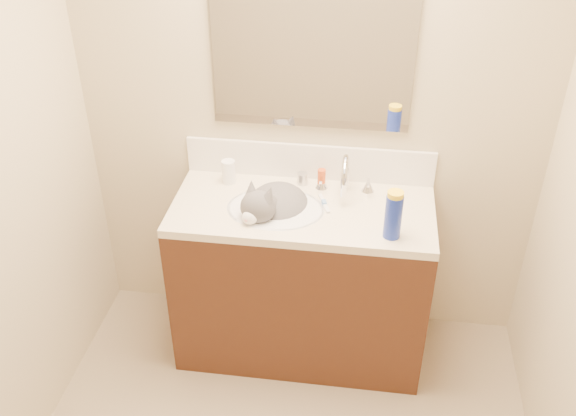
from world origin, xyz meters
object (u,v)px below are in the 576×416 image
(basin, at_px, (276,221))
(vanity_cabinet, at_px, (301,283))
(amber_bottle, at_px, (322,179))
(silver_jar, at_px, (302,179))
(cat, at_px, (274,209))
(faucet, at_px, (345,178))
(spray_can, at_px, (393,217))
(pill_bottle, at_px, (229,172))

(basin, bearing_deg, vanity_cabinet, 14.04)
(basin, distance_m, amber_bottle, 0.31)
(basin, bearing_deg, silver_jar, 67.64)
(cat, bearing_deg, basin, -45.23)
(cat, distance_m, amber_bottle, 0.28)
(vanity_cabinet, height_order, cat, cat)
(faucet, relative_size, cat, 0.61)
(basin, height_order, spray_can, spray_can)
(faucet, distance_m, spray_can, 0.38)
(pill_bottle, bearing_deg, vanity_cabinet, -23.89)
(spray_can, bearing_deg, silver_jar, 138.51)
(vanity_cabinet, bearing_deg, basin, -165.96)
(basin, xyz_separation_m, silver_jar, (0.10, 0.23, 0.10))
(faucet, xyz_separation_m, cat, (-0.31, -0.14, -0.11))
(pill_bottle, relative_size, silver_jar, 2.03)
(cat, bearing_deg, vanity_cabinet, 24.86)
(pill_bottle, bearing_deg, amber_bottle, 1.93)
(silver_jar, bearing_deg, faucet, -17.53)
(spray_can, bearing_deg, basin, 164.43)
(vanity_cabinet, bearing_deg, pill_bottle, 156.11)
(amber_bottle, bearing_deg, spray_can, -47.05)
(amber_bottle, bearing_deg, basin, -131.59)
(cat, bearing_deg, faucet, 48.73)
(basin, relative_size, cat, 0.98)
(amber_bottle, bearing_deg, faucet, -22.16)
(pill_bottle, xyz_separation_m, silver_jar, (0.35, 0.03, -0.03))
(vanity_cabinet, distance_m, amber_bottle, 0.53)
(vanity_cabinet, xyz_separation_m, faucet, (0.18, 0.14, 0.54))
(vanity_cabinet, distance_m, pill_bottle, 0.66)
(cat, distance_m, silver_jar, 0.23)
(basin, relative_size, faucet, 1.61)
(faucet, xyz_separation_m, silver_jar, (-0.20, 0.06, -0.06))
(silver_jar, bearing_deg, spray_can, -41.49)
(vanity_cabinet, distance_m, silver_jar, 0.52)
(faucet, bearing_deg, cat, -156.24)
(basin, distance_m, faucet, 0.38)
(basin, bearing_deg, pill_bottle, 142.57)
(amber_bottle, bearing_deg, cat, -137.59)
(silver_jar, bearing_deg, cat, -117.79)
(basin, height_order, pill_bottle, pill_bottle)
(basin, distance_m, spray_can, 0.57)
(vanity_cabinet, distance_m, basin, 0.40)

